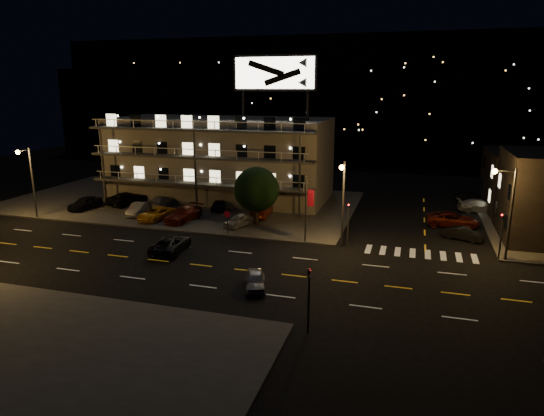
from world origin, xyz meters
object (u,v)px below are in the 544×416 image
(lot_car_2, at_px, (156,214))
(road_car_west, at_px, (171,244))
(lot_car_4, at_px, (239,220))
(tree, at_px, (256,191))
(road_car_east, at_px, (255,280))
(side_car_0, at_px, (463,234))
(lot_car_7, at_px, (161,202))

(lot_car_2, relative_size, road_car_west, 0.92)
(lot_car_2, distance_m, lot_car_4, 9.69)
(tree, xyz_separation_m, road_car_west, (-4.79, -10.10, -3.12))
(road_car_east, relative_size, road_car_west, 0.70)
(lot_car_2, bearing_deg, side_car_0, 17.18)
(road_car_east, bearing_deg, tree, 88.98)
(lot_car_4, distance_m, lot_car_7, 12.82)
(side_car_0, bearing_deg, road_car_west, 135.44)
(lot_car_7, height_order, road_car_east, lot_car_7)
(tree, height_order, lot_car_7, tree)
(tree, distance_m, lot_car_2, 11.70)
(lot_car_7, relative_size, road_car_east, 1.36)
(lot_car_4, distance_m, road_car_west, 9.50)
(tree, xyz_separation_m, lot_car_4, (-1.53, -1.18, -3.04))
(lot_car_2, distance_m, side_car_0, 32.11)
(side_car_0, bearing_deg, lot_car_4, 117.62)
(side_car_0, height_order, road_car_west, road_car_west)
(lot_car_4, height_order, road_car_east, lot_car_4)
(tree, relative_size, lot_car_7, 1.25)
(side_car_0, bearing_deg, lot_car_7, 107.47)
(lot_car_4, xyz_separation_m, road_car_east, (6.62, -14.45, -0.18))
(lot_car_4, distance_m, side_car_0, 22.44)
(tree, height_order, lot_car_4, tree)
(tree, bearing_deg, side_car_0, 3.04)
(lot_car_7, bearing_deg, lot_car_2, 107.58)
(lot_car_2, distance_m, road_car_west, 10.92)
(lot_car_7, bearing_deg, road_car_west, 116.03)
(lot_car_4, relative_size, lot_car_7, 0.77)
(lot_car_2, bearing_deg, road_car_west, -40.93)
(lot_car_2, xyz_separation_m, road_car_east, (16.32, -14.34, -0.20))
(side_car_0, distance_m, road_car_east, 22.94)
(road_car_west, bearing_deg, lot_car_7, -62.00)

